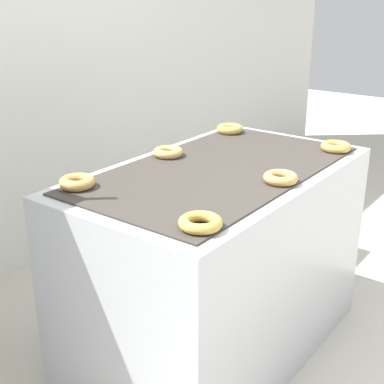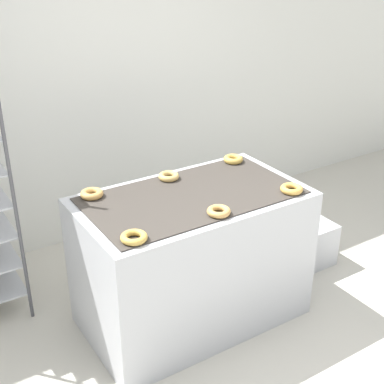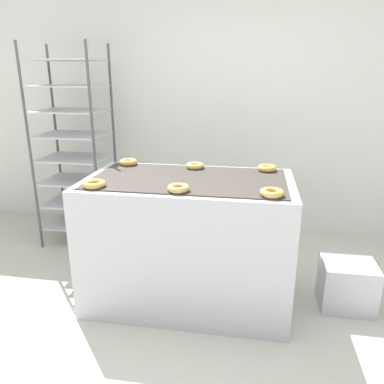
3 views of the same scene
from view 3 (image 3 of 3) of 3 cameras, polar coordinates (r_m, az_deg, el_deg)
ground_plane at (r=2.46m, az=-3.47°, el=-23.91°), size 14.00×14.00×0.00m
wall_back at (r=3.94m, az=3.30°, el=14.32°), size 8.00×0.05×2.80m
fryer_machine at (r=2.75m, az=-0.52°, el=-7.36°), size 1.44×0.83×0.94m
baking_rack_cart at (r=3.75m, az=-17.51°, el=6.62°), size 0.64×0.51×1.89m
glaze_bin at (r=3.00m, az=22.52°, el=-12.88°), size 0.37×0.32×0.35m
donut_near_left at (r=2.46m, az=-14.68°, el=1.20°), size 0.15×0.15×0.04m
donut_near_center at (r=2.30m, az=-2.08°, el=0.60°), size 0.14×0.14×0.04m
donut_near_right at (r=2.26m, az=12.08°, el=-0.10°), size 0.14×0.14×0.04m
donut_far_left at (r=3.00m, az=-9.68°, el=4.51°), size 0.14×0.14×0.04m
donut_far_center at (r=2.85m, az=0.38°, el=4.03°), size 0.14×0.14×0.04m
donut_far_right at (r=2.83m, az=11.36°, el=3.60°), size 0.14×0.14×0.04m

